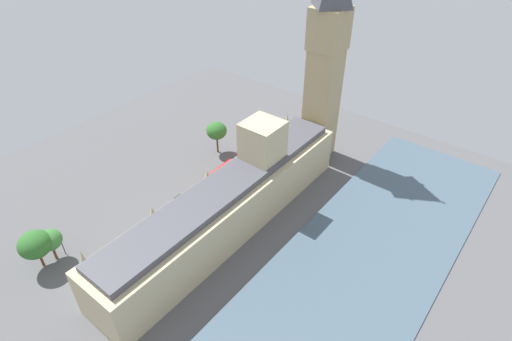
{
  "coord_description": "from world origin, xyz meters",
  "views": [
    {
      "loc": [
        -52.98,
        54.24,
        71.18
      ],
      "look_at": [
        1.0,
        -14.47,
        7.22
      ],
      "focal_mm": 29.18,
      "sensor_mm": 36.0,
      "label": 1
    }
  ],
  "objects_px": {
    "plane_tree_under_trees": "(217,131)",
    "street_lamp_slot_10": "(60,240)",
    "clock_tower": "(327,54)",
    "plane_tree_near_tower": "(35,245)",
    "double_decker_bus_corner": "(222,175)",
    "double_decker_bus_trailing": "(251,151)",
    "car_silver_kerbside": "(125,246)",
    "parliament_building": "(232,200)",
    "car_white_midblock": "(179,200)",
    "car_black_opposite_hall": "(100,268)",
    "pedestrian_by_river_gate": "(230,191)",
    "car_yellow_cab_far_end": "(154,223)",
    "plane_tree_leading": "(49,240)"
  },
  "relations": [
    {
      "from": "double_decker_bus_corner",
      "to": "car_black_opposite_hall",
      "type": "relative_size",
      "value": 2.37
    },
    {
      "from": "clock_tower",
      "to": "plane_tree_near_tower",
      "type": "relative_size",
      "value": 6.32
    },
    {
      "from": "plane_tree_under_trees",
      "to": "car_white_midblock",
      "type": "bearing_deg",
      "value": 108.99
    },
    {
      "from": "pedestrian_by_river_gate",
      "to": "clock_tower",
      "type": "bearing_deg",
      "value": -48.07
    },
    {
      "from": "double_decker_bus_corner",
      "to": "pedestrian_by_river_gate",
      "type": "bearing_deg",
      "value": -24.88
    },
    {
      "from": "car_black_opposite_hall",
      "to": "plane_tree_under_trees",
      "type": "xyz_separation_m",
      "value": [
        11.49,
        -50.48,
        6.6
      ]
    },
    {
      "from": "double_decker_bus_corner",
      "to": "pedestrian_by_river_gate",
      "type": "xyz_separation_m",
      "value": [
        -4.65,
        1.99,
        -1.91
      ]
    },
    {
      "from": "plane_tree_near_tower",
      "to": "plane_tree_under_trees",
      "type": "distance_m",
      "value": 57.4
    },
    {
      "from": "car_yellow_cab_far_end",
      "to": "car_silver_kerbside",
      "type": "relative_size",
      "value": 0.95
    },
    {
      "from": "parliament_building",
      "to": "car_white_midblock",
      "type": "height_order",
      "value": "parliament_building"
    },
    {
      "from": "pedestrian_by_river_gate",
      "to": "plane_tree_under_trees",
      "type": "xyz_separation_m",
      "value": [
        16.13,
        -12.88,
        6.77
      ]
    },
    {
      "from": "pedestrian_by_river_gate",
      "to": "plane_tree_near_tower",
      "type": "xyz_separation_m",
      "value": [
        15.62,
        44.51,
        5.89
      ]
    },
    {
      "from": "double_decker_bus_trailing",
      "to": "plane_tree_under_trees",
      "type": "distance_m",
      "value": 11.96
    },
    {
      "from": "pedestrian_by_river_gate",
      "to": "plane_tree_leading",
      "type": "bearing_deg",
      "value": 125.64
    },
    {
      "from": "double_decker_bus_corner",
      "to": "plane_tree_near_tower",
      "type": "relative_size",
      "value": 1.11
    },
    {
      "from": "car_yellow_cab_far_end",
      "to": "pedestrian_by_river_gate",
      "type": "height_order",
      "value": "car_yellow_cab_far_end"
    },
    {
      "from": "pedestrian_by_river_gate",
      "to": "car_silver_kerbside",
      "type": "bearing_deg",
      "value": 135.4
    },
    {
      "from": "car_black_opposite_hall",
      "to": "plane_tree_near_tower",
      "type": "xyz_separation_m",
      "value": [
        10.99,
        6.91,
        5.73
      ]
    },
    {
      "from": "parliament_building",
      "to": "double_decker_bus_corner",
      "type": "bearing_deg",
      "value": -38.2
    },
    {
      "from": "double_decker_bus_trailing",
      "to": "plane_tree_leading",
      "type": "xyz_separation_m",
      "value": [
        9.68,
        57.97,
        3.03
      ]
    },
    {
      "from": "clock_tower",
      "to": "pedestrian_by_river_gate",
      "type": "xyz_separation_m",
      "value": [
        7.93,
        31.55,
        -30.57
      ]
    },
    {
      "from": "plane_tree_near_tower",
      "to": "car_yellow_cab_far_end",
      "type": "bearing_deg",
      "value": -111.41
    },
    {
      "from": "car_silver_kerbside",
      "to": "plane_tree_under_trees",
      "type": "xyz_separation_m",
      "value": [
        10.45,
        -43.14,
        6.6
      ]
    },
    {
      "from": "plane_tree_near_tower",
      "to": "plane_tree_leading",
      "type": "bearing_deg",
      "value": -93.16
    },
    {
      "from": "car_yellow_cab_far_end",
      "to": "double_decker_bus_corner",
      "type": "bearing_deg",
      "value": 83.37
    },
    {
      "from": "parliament_building",
      "to": "plane_tree_leading",
      "type": "xyz_separation_m",
      "value": [
        23.77,
        33.37,
        -1.56
      ]
    },
    {
      "from": "plane_tree_under_trees",
      "to": "street_lamp_slot_10",
      "type": "xyz_separation_m",
      "value": [
        -1.08,
        52.5,
        -3.14
      ]
    },
    {
      "from": "double_decker_bus_corner",
      "to": "street_lamp_slot_10",
      "type": "distance_m",
      "value": 42.92
    },
    {
      "from": "plane_tree_under_trees",
      "to": "double_decker_bus_corner",
      "type": "bearing_deg",
      "value": 136.5
    },
    {
      "from": "clock_tower",
      "to": "street_lamp_slot_10",
      "type": "bearing_deg",
      "value": 72.11
    },
    {
      "from": "car_black_opposite_hall",
      "to": "pedestrian_by_river_gate",
      "type": "bearing_deg",
      "value": -95.41
    },
    {
      "from": "clock_tower",
      "to": "plane_tree_near_tower",
      "type": "xyz_separation_m",
      "value": [
        23.55,
        76.06,
        -24.68
      ]
    },
    {
      "from": "double_decker_bus_corner",
      "to": "plane_tree_under_trees",
      "type": "relative_size",
      "value": 1.04
    },
    {
      "from": "plane_tree_leading",
      "to": "car_white_midblock",
      "type": "bearing_deg",
      "value": -103.99
    },
    {
      "from": "parliament_building",
      "to": "plane_tree_under_trees",
      "type": "height_order",
      "value": "parliament_building"
    },
    {
      "from": "clock_tower",
      "to": "pedestrian_by_river_gate",
      "type": "relative_size",
      "value": 37.6
    },
    {
      "from": "plane_tree_leading",
      "to": "car_yellow_cab_far_end",
      "type": "bearing_deg",
      "value": -113.75
    },
    {
      "from": "plane_tree_leading",
      "to": "double_decker_bus_trailing",
      "type": "bearing_deg",
      "value": -99.48
    },
    {
      "from": "plane_tree_under_trees",
      "to": "street_lamp_slot_10",
      "type": "relative_size",
      "value": 1.63
    },
    {
      "from": "car_white_midblock",
      "to": "double_decker_bus_corner",
      "type": "bearing_deg",
      "value": -104.03
    },
    {
      "from": "plane_tree_near_tower",
      "to": "double_decker_bus_trailing",
      "type": "bearing_deg",
      "value": -99.18
    },
    {
      "from": "clock_tower",
      "to": "pedestrian_by_river_gate",
      "type": "distance_m",
      "value": 44.64
    },
    {
      "from": "car_silver_kerbside",
      "to": "street_lamp_slot_10",
      "type": "bearing_deg",
      "value": 48.95
    },
    {
      "from": "parliament_building",
      "to": "double_decker_bus_corner",
      "type": "distance_m",
      "value": 17.12
    },
    {
      "from": "plane_tree_leading",
      "to": "pedestrian_by_river_gate",
      "type": "bearing_deg",
      "value": -110.4
    },
    {
      "from": "double_decker_bus_trailing",
      "to": "car_silver_kerbside",
      "type": "distance_m",
      "value": 46.67
    },
    {
      "from": "parliament_building",
      "to": "car_white_midblock",
      "type": "distance_m",
      "value": 17.62
    },
    {
      "from": "car_yellow_cab_far_end",
      "to": "street_lamp_slot_10",
      "type": "distance_m",
      "value": 20.8
    },
    {
      "from": "car_black_opposite_hall",
      "to": "plane_tree_near_tower",
      "type": "bearing_deg",
      "value": 33.8
    },
    {
      "from": "pedestrian_by_river_gate",
      "to": "street_lamp_slot_10",
      "type": "xyz_separation_m",
      "value": [
        15.05,
        39.62,
        3.63
      ]
    }
  ]
}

